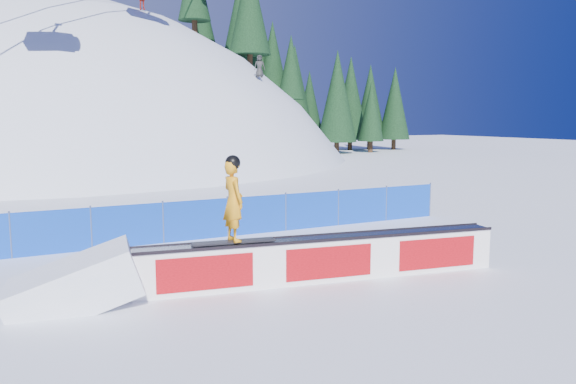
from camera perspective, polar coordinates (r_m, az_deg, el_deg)
name	(u,v)px	position (r m, az deg, el deg)	size (l,w,h in m)	color
ground	(171,289)	(12.43, -11.77, -9.65)	(160.00, 160.00, 0.00)	white
snow_hill	(54,355)	(57.78, -22.65, -15.03)	(64.00, 64.00, 64.00)	white
treeline	(290,66)	(61.73, 0.23, 12.64)	(26.52, 12.61, 20.55)	#322014
safety_fence	(128,226)	(16.56, -15.92, -3.31)	(22.05, 0.05, 1.30)	#0D40B9
rail_box	(325,258)	(12.73, 3.76, -6.75)	(8.44, 1.87, 1.01)	white
snow_ramp	(76,304)	(12.03, -20.74, -10.58)	(2.43, 1.62, 0.91)	white
snowboarder	(233,200)	(11.85, -5.59, -0.81)	(1.81, 0.66, 1.86)	black
distant_skiers	(72,8)	(42.40, -21.06, 17.06)	(19.96, 10.52, 7.79)	black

